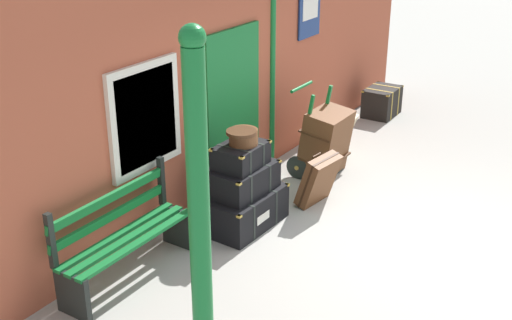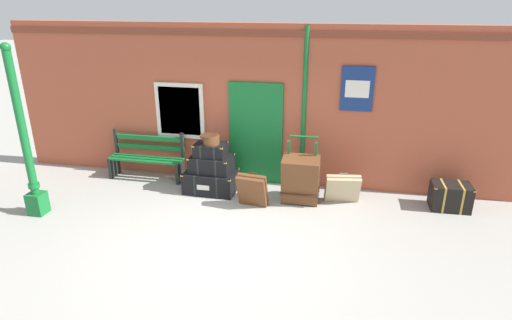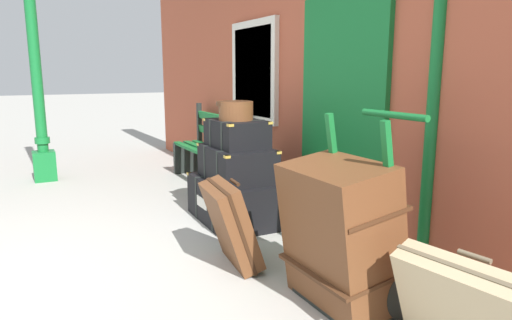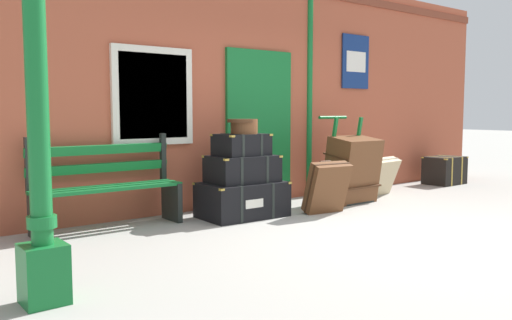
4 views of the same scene
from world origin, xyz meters
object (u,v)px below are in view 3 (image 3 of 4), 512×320
object	(u,v)px
platform_bench	(211,150)
steamer_trunk_top	(237,133)
large_brown_trunk	(340,234)
steamer_trunk_middle	(237,163)
lamp_post	(38,96)
round_hatbox	(236,109)
porters_trolley	(360,258)
suitcase_beige	(231,224)
steamer_trunk_base	(234,200)
suitcase_brown	(464,313)

from	to	relation	value
platform_bench	steamer_trunk_top	size ratio (longest dim) A/B	2.61
large_brown_trunk	steamer_trunk_middle	bearing A→B (deg)	174.92
lamp_post	platform_bench	world-z (taller)	lamp_post
platform_bench	steamer_trunk_top	bearing A→B (deg)	-13.31
round_hatbox	porters_trolley	world-z (taller)	porters_trolley
porters_trolley	large_brown_trunk	size ratio (longest dim) A/B	1.29
round_hatbox	porters_trolley	size ratio (longest dim) A/B	0.31
suitcase_beige	steamer_trunk_base	bearing A→B (deg)	153.10
suitcase_beige	large_brown_trunk	bearing A→B (deg)	22.26
lamp_post	round_hatbox	world-z (taller)	lamp_post
steamer_trunk_top	suitcase_beige	size ratio (longest dim) A/B	0.93
lamp_post	steamer_trunk_middle	size ratio (longest dim) A/B	3.57
steamer_trunk_base	porters_trolley	distance (m)	1.80
steamer_trunk_top	porters_trolley	distance (m)	1.89
suitcase_beige	porters_trolley	bearing A→B (deg)	31.53
steamer_trunk_base	suitcase_beige	distance (m)	1.07
lamp_post	suitcase_brown	world-z (taller)	lamp_post
round_hatbox	suitcase_brown	distance (m)	2.68
porters_trolley	platform_bench	bearing A→B (deg)	173.91
platform_bench	round_hatbox	size ratio (longest dim) A/B	4.29
large_brown_trunk	suitcase_brown	xyz separation A→B (m)	(0.78, 0.14, -0.17)
lamp_post	round_hatbox	distance (m)	3.18
platform_bench	suitcase_brown	xyz separation A→B (m)	(4.12, -0.39, -0.15)
platform_bench	suitcase_brown	bearing A→B (deg)	-5.35
lamp_post	steamer_trunk_base	distance (m)	3.29
large_brown_trunk	suitcase_beige	world-z (taller)	large_brown_trunk
suitcase_brown	lamp_post	bearing A→B (deg)	-163.87
steamer_trunk_top	large_brown_trunk	size ratio (longest dim) A/B	0.66
porters_trolley	suitcase_brown	distance (m)	0.78
round_hatbox	large_brown_trunk	bearing A→B (deg)	-4.64
porters_trolley	suitcase_brown	size ratio (longest dim) A/B	1.77
lamp_post	steamer_trunk_top	size ratio (longest dim) A/B	4.89
round_hatbox	suitcase_brown	world-z (taller)	round_hatbox
lamp_post	large_brown_trunk	world-z (taller)	lamp_post
lamp_post	steamer_trunk_base	size ratio (longest dim) A/B	2.90
large_brown_trunk	platform_bench	bearing A→B (deg)	170.99
large_brown_trunk	round_hatbox	bearing A→B (deg)	175.36
steamer_trunk_base	large_brown_trunk	distance (m)	1.82
large_brown_trunk	suitcase_brown	bearing A→B (deg)	10.36
round_hatbox	suitcase_beige	xyz separation A→B (m)	(0.92, -0.49, -0.77)
steamer_trunk_base	steamer_trunk_middle	distance (m)	0.37
platform_bench	large_brown_trunk	bearing A→B (deg)	-9.01
suitcase_beige	platform_bench	bearing A→B (deg)	160.62
steamer_trunk_top	porters_trolley	world-z (taller)	porters_trolley
platform_bench	steamer_trunk_middle	world-z (taller)	platform_bench
suitcase_beige	lamp_post	bearing A→B (deg)	-164.13
steamer_trunk_base	porters_trolley	world-z (taller)	porters_trolley
platform_bench	suitcase_brown	world-z (taller)	platform_bench
lamp_post	platform_bench	distance (m)	2.39
large_brown_trunk	suitcase_brown	distance (m)	0.81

